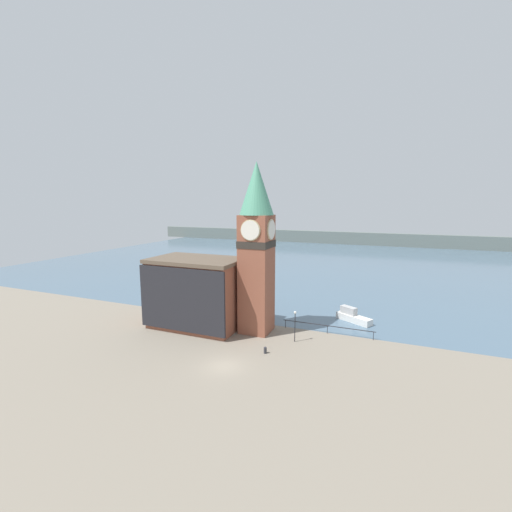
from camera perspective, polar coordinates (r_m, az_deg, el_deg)
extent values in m
plane|color=gray|center=(37.74, -5.38, -17.79)|extent=(160.00, 160.00, 0.00)
cube|color=slate|center=(105.76, 13.35, -0.53)|extent=(160.00, 120.00, 0.00)
cube|color=slate|center=(144.78, 15.87, 2.86)|extent=(180.00, 3.00, 5.00)
cube|color=#232328|center=(46.39, 11.83, -11.30)|extent=(12.01, 0.08, 0.08)
cylinder|color=#232328|center=(47.82, 4.95, -11.19)|extent=(0.07, 0.07, 1.05)
cylinder|color=#232328|center=(46.57, 11.81, -11.91)|extent=(0.07, 0.07, 1.05)
cylinder|color=#232328|center=(46.00, 18.98, -12.49)|extent=(0.07, 0.07, 1.05)
cube|color=brown|center=(44.43, 0.08, -3.10)|extent=(3.80, 3.80, 15.37)
cube|color=#2D2823|center=(43.77, 0.08, 2.03)|extent=(3.92, 3.92, 0.90)
cylinder|color=tan|center=(41.78, -0.93, 4.31)|extent=(2.62, 0.12, 2.62)
cylinder|color=silver|center=(41.71, -0.98, 4.30)|extent=(2.38, 0.12, 2.38)
cylinder|color=tan|center=(42.89, 2.52, 4.42)|extent=(0.12, 2.62, 2.62)
cylinder|color=silver|center=(42.86, 2.62, 4.42)|extent=(0.12, 2.38, 2.38)
cone|color=#4C9375|center=(43.49, 0.09, 11.22)|extent=(4.37, 4.37, 6.62)
cube|color=brown|center=(47.99, -9.76, -6.25)|extent=(12.00, 7.41, 8.97)
cube|color=brown|center=(46.98, -9.91, -0.67)|extent=(12.40, 7.81, 0.50)
cube|color=#232328|center=(44.85, -12.39, -7.18)|extent=(12.50, 0.30, 8.25)
cube|color=silver|center=(51.76, 16.01, -9.99)|extent=(5.34, 3.89, 0.94)
cube|color=#B2B2B2|center=(51.99, 15.19, -8.72)|extent=(2.53, 2.03, 1.05)
cylinder|color=#2D2D33|center=(40.23, 1.55, -15.50)|extent=(0.34, 0.34, 0.61)
sphere|color=#2D2D33|center=(40.11, 1.55, -15.11)|extent=(0.36, 0.36, 0.36)
cylinder|color=#2D2D33|center=(45.00, 1.55, -12.75)|extent=(0.26, 0.26, 0.65)
sphere|color=#2D2D33|center=(44.88, 1.56, -12.37)|extent=(0.27, 0.27, 0.27)
cylinder|color=black|center=(42.90, 6.50, -11.76)|extent=(0.10, 0.10, 3.66)
sphere|color=silver|center=(42.26, 6.55, -9.32)|extent=(0.32, 0.32, 0.32)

